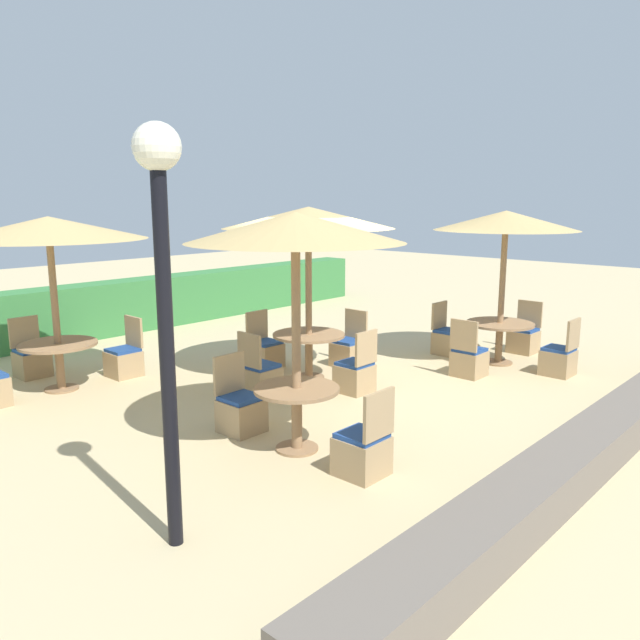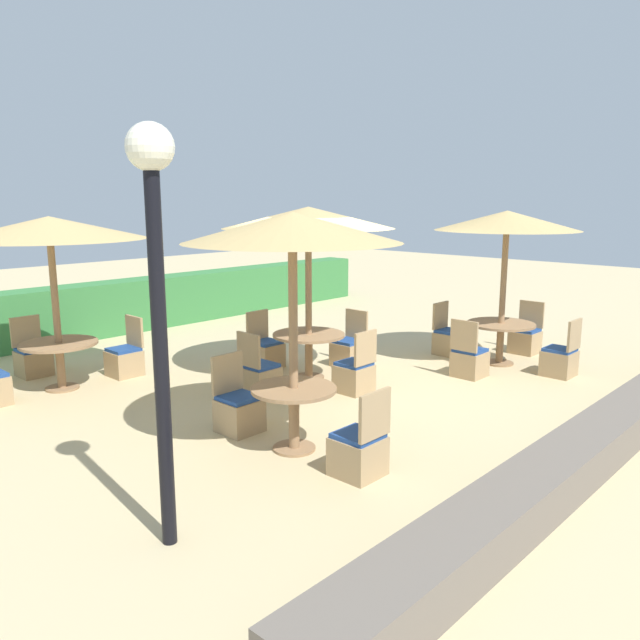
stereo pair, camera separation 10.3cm
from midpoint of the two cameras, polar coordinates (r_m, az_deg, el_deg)
ground_plane at (r=9.57m, az=2.96°, el=-5.77°), size 40.00×40.00×0.00m
hedge_row at (r=13.88m, az=-16.00°, el=1.41°), size 13.00×0.70×1.08m
stone_border at (r=7.77m, az=25.17°, el=-9.34°), size 10.00×0.56×0.40m
lamp_post at (r=4.84m, az=-14.21°, el=5.73°), size 0.36×0.36×3.32m
parasol_center at (r=9.41m, az=-0.76°, el=9.27°), size 2.59×2.59×2.65m
round_table_center at (r=9.66m, az=-0.73°, el=-2.07°), size 1.12×1.12×0.71m
patio_chair_center_west at (r=8.98m, az=-5.23°, el=-5.19°), size 0.46×0.46×0.93m
patio_chair_center_south at (r=9.07m, az=3.53°, el=-5.00°), size 0.46×0.46×0.93m
patio_chair_center_east at (r=10.46m, az=2.95°, el=-2.81°), size 0.46×0.46×0.93m
patio_chair_center_north at (r=10.41m, az=-4.73°, el=-2.90°), size 0.46×0.46×0.93m
parasol_front_right at (r=10.73m, az=16.99°, el=8.61°), size 2.34×2.34×2.57m
round_table_front_right at (r=10.95m, az=16.45°, el=-0.97°), size 1.13×1.13×0.71m
patio_chair_front_right_west at (r=10.12m, az=13.76°, el=-3.60°), size 0.46×0.46×0.93m
patio_chair_front_right_south at (r=10.59m, az=21.36°, el=-3.40°), size 0.46×0.46×0.93m
patio_chair_front_right_east at (r=11.94m, az=18.50°, el=-1.63°), size 0.46×0.46×0.93m
patio_chair_front_right_north at (r=11.46m, az=11.94°, el=-1.80°), size 0.46×0.46×0.93m
parasol_back_left at (r=9.62m, az=-23.24°, el=7.70°), size 2.71×2.71×2.52m
round_table_back_left at (r=9.87m, az=-22.45°, el=-2.71°), size 1.10×1.10×0.71m
patio_chair_back_left_east at (r=10.35m, az=-17.12°, el=-3.45°), size 0.46×0.46×0.93m
patio_chair_back_left_north at (r=10.87m, az=-24.52°, el=-3.28°), size 0.46×0.46×0.93m
parasol_front_left at (r=6.60m, az=-2.09°, el=8.32°), size 2.34×2.34×2.63m
round_table_front_left at (r=6.96m, az=-1.98°, el=-7.56°), size 0.95×0.95×0.73m
patio_chair_front_left_north at (r=7.64m, az=-7.08°, el=-8.19°), size 0.46×0.46×0.93m
patio_chair_front_left_south at (r=6.45m, az=4.08°, el=-11.85°), size 0.46×0.46×0.93m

